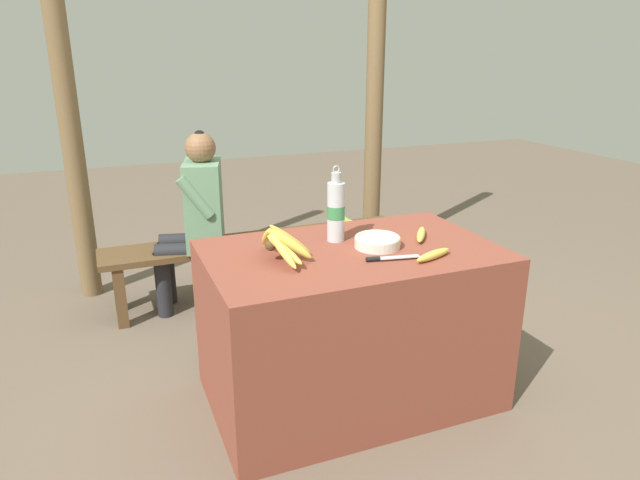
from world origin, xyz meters
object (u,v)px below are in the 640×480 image
(loose_banana_front, at_px, (433,255))
(seated_vendor, at_px, (197,211))
(serving_bowl, at_px, (377,241))
(water_bottle, at_px, (336,211))
(support_post_near, at_px, (64,86))
(support_post_far, at_px, (375,79))
(wooden_bench, at_px, (259,246))
(banana_bunch_ripe, at_px, (281,242))
(knife, at_px, (385,258))
(loose_banana_side, at_px, (421,234))
(banana_bunch_green, at_px, (342,219))

(loose_banana_front, bearing_deg, seated_vendor, 116.13)
(serving_bowl, distance_m, water_bottle, 0.22)
(support_post_near, relative_size, support_post_far, 1.00)
(wooden_bench, bearing_deg, seated_vendor, -176.77)
(banana_bunch_ripe, height_order, knife, banana_bunch_ripe)
(banana_bunch_ripe, height_order, serving_bowl, banana_bunch_ripe)
(loose_banana_front, relative_size, support_post_near, 0.08)
(loose_banana_side, height_order, banana_bunch_green, loose_banana_side)
(banana_bunch_ripe, distance_m, loose_banana_side, 0.66)
(knife, bearing_deg, loose_banana_front, -6.55)
(loose_banana_side, distance_m, wooden_bench, 1.31)
(water_bottle, xyz_separation_m, support_post_near, (-1.05, 1.51, 0.46))
(banana_bunch_ripe, xyz_separation_m, loose_banana_front, (0.56, -0.21, -0.06))
(banana_bunch_green, relative_size, support_post_near, 0.11)
(knife, relative_size, support_post_far, 0.08)
(banana_bunch_ripe, xyz_separation_m, banana_bunch_green, (0.80, 1.21, -0.32))
(loose_banana_front, relative_size, loose_banana_side, 1.07)
(support_post_near, bearing_deg, loose_banana_front, -54.93)
(banana_bunch_ripe, bearing_deg, banana_bunch_green, 56.55)
(water_bottle, height_order, banana_bunch_green, water_bottle)
(knife, distance_m, banana_bunch_green, 1.45)
(water_bottle, bearing_deg, serving_bowl, -49.09)
(banana_bunch_ripe, bearing_deg, serving_bowl, -0.05)
(loose_banana_side, bearing_deg, support_post_near, 130.88)
(knife, height_order, banana_bunch_green, knife)
(banana_bunch_green, bearing_deg, water_bottle, -115.40)
(wooden_bench, xyz_separation_m, seated_vendor, (-0.37, -0.02, 0.27))
(water_bottle, height_order, seated_vendor, seated_vendor)
(banana_bunch_ripe, bearing_deg, loose_banana_side, 3.02)
(loose_banana_side, relative_size, banana_bunch_green, 0.65)
(water_bottle, bearing_deg, banana_bunch_ripe, -153.53)
(knife, distance_m, support_post_far, 2.09)
(loose_banana_side, distance_m, support_post_far, 1.82)
(loose_banana_front, distance_m, banana_bunch_green, 1.47)
(seated_vendor, bearing_deg, knife, 125.04)
(banana_bunch_ripe, distance_m, knife, 0.41)
(knife, height_order, seated_vendor, seated_vendor)
(loose_banana_front, height_order, loose_banana_side, same)
(serving_bowl, height_order, knife, serving_bowl)
(loose_banana_front, height_order, banana_bunch_green, loose_banana_front)
(serving_bowl, relative_size, support_post_far, 0.07)
(banana_bunch_ripe, distance_m, banana_bunch_green, 1.49)
(loose_banana_side, distance_m, support_post_near, 2.23)
(wooden_bench, distance_m, seated_vendor, 0.46)
(knife, bearing_deg, banana_bunch_ripe, 167.79)
(loose_banana_front, xyz_separation_m, support_post_near, (-1.31, 1.87, 0.58))
(water_bottle, bearing_deg, wooden_bench, 92.69)
(loose_banana_front, height_order, support_post_near, support_post_near)
(banana_bunch_ripe, distance_m, wooden_bench, 1.32)
(water_bottle, relative_size, banana_bunch_green, 1.13)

